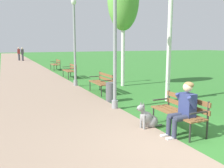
{
  "coord_description": "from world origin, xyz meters",
  "views": [
    {
      "loc": [
        -3.42,
        -3.59,
        2.08
      ],
      "look_at": [
        -0.51,
        2.91,
        0.9
      ],
      "focal_mm": 39.01,
      "sensor_mm": 36.0,
      "label": 1
    }
  ],
  "objects_px": {
    "person_seated_on_near_bench": "(184,107)",
    "litter_bin": "(111,92)",
    "lamp_post_mid": "(75,42)",
    "park_bench_near": "(180,110)",
    "lamp_post_near": "(115,38)",
    "park_bench_far": "(70,70)",
    "pedestrian_further_distant": "(22,54)",
    "dog_grey": "(148,119)",
    "pedestrian_distant": "(19,54)",
    "park_bench_furthest": "(56,64)",
    "park_bench_mid": "(102,81)"
  },
  "relations": [
    {
      "from": "park_bench_furthest",
      "to": "pedestrian_further_distant",
      "type": "relative_size",
      "value": 0.91
    },
    {
      "from": "person_seated_on_near_bench",
      "to": "dog_grey",
      "type": "relative_size",
      "value": 1.5
    },
    {
      "from": "park_bench_near",
      "to": "park_bench_far",
      "type": "distance_m",
      "value": 10.11
    },
    {
      "from": "park_bench_near",
      "to": "lamp_post_mid",
      "type": "height_order",
      "value": "lamp_post_mid"
    },
    {
      "from": "park_bench_near",
      "to": "park_bench_furthest",
      "type": "xyz_separation_m",
      "value": [
        0.04,
        15.08,
        0.0
      ]
    },
    {
      "from": "dog_grey",
      "to": "lamp_post_near",
      "type": "distance_m",
      "value": 2.8
    },
    {
      "from": "park_bench_mid",
      "to": "pedestrian_further_distant",
      "type": "height_order",
      "value": "pedestrian_further_distant"
    },
    {
      "from": "park_bench_near",
      "to": "park_bench_furthest",
      "type": "relative_size",
      "value": 1.0
    },
    {
      "from": "park_bench_furthest",
      "to": "dog_grey",
      "type": "height_order",
      "value": "park_bench_furthest"
    },
    {
      "from": "park_bench_mid",
      "to": "park_bench_furthest",
      "type": "distance_m",
      "value": 10.08
    },
    {
      "from": "person_seated_on_near_bench",
      "to": "park_bench_mid",
      "type": "bearing_deg",
      "value": 88.14
    },
    {
      "from": "dog_grey",
      "to": "park_bench_near",
      "type": "bearing_deg",
      "value": -31.99
    },
    {
      "from": "dog_grey",
      "to": "litter_bin",
      "type": "bearing_deg",
      "value": 83.94
    },
    {
      "from": "park_bench_far",
      "to": "lamp_post_mid",
      "type": "height_order",
      "value": "lamp_post_mid"
    },
    {
      "from": "lamp_post_mid",
      "to": "pedestrian_further_distant",
      "type": "bearing_deg",
      "value": 92.84
    },
    {
      "from": "park_bench_far",
      "to": "person_seated_on_near_bench",
      "type": "bearing_deg",
      "value": -90.74
    },
    {
      "from": "person_seated_on_near_bench",
      "to": "lamp_post_near",
      "type": "relative_size",
      "value": 0.29
    },
    {
      "from": "park_bench_far",
      "to": "pedestrian_further_distant",
      "type": "bearing_deg",
      "value": 95.23
    },
    {
      "from": "lamp_post_mid",
      "to": "park_bench_near",
      "type": "bearing_deg",
      "value": -84.96
    },
    {
      "from": "park_bench_far",
      "to": "pedestrian_further_distant",
      "type": "relative_size",
      "value": 0.91
    },
    {
      "from": "person_seated_on_near_bench",
      "to": "litter_bin",
      "type": "bearing_deg",
      "value": 91.78
    },
    {
      "from": "park_bench_near",
      "to": "person_seated_on_near_bench",
      "type": "xyz_separation_m",
      "value": [
        -0.21,
        -0.35,
        0.17
      ]
    },
    {
      "from": "dog_grey",
      "to": "litter_bin",
      "type": "distance_m",
      "value": 3.02
    },
    {
      "from": "lamp_post_near",
      "to": "park_bench_far",
      "type": "bearing_deg",
      "value": 85.83
    },
    {
      "from": "park_bench_near",
      "to": "park_bench_far",
      "type": "xyz_separation_m",
      "value": [
        -0.07,
        10.11,
        0.0
      ]
    },
    {
      "from": "litter_bin",
      "to": "pedestrian_further_distant",
      "type": "distance_m",
      "value": 23.51
    },
    {
      "from": "park_bench_near",
      "to": "lamp_post_near",
      "type": "relative_size",
      "value": 0.35
    },
    {
      "from": "pedestrian_distant",
      "to": "park_bench_mid",
      "type": "bearing_deg",
      "value": -85.17
    },
    {
      "from": "lamp_post_near",
      "to": "pedestrian_distant",
      "type": "xyz_separation_m",
      "value": [
        -1.32,
        25.4,
        -1.4
      ]
    },
    {
      "from": "dog_grey",
      "to": "lamp_post_near",
      "type": "bearing_deg",
      "value": 89.79
    },
    {
      "from": "pedestrian_distant",
      "to": "pedestrian_further_distant",
      "type": "distance_m",
      "value": 0.98
    },
    {
      "from": "park_bench_far",
      "to": "person_seated_on_near_bench",
      "type": "relative_size",
      "value": 1.2
    },
    {
      "from": "person_seated_on_near_bench",
      "to": "lamp_post_mid",
      "type": "bearing_deg",
      "value": 93.2
    },
    {
      "from": "park_bench_mid",
      "to": "park_bench_far",
      "type": "bearing_deg",
      "value": 90.43
    },
    {
      "from": "pedestrian_further_distant",
      "to": "park_bench_furthest",
      "type": "bearing_deg",
      "value": -82.04
    },
    {
      "from": "person_seated_on_near_bench",
      "to": "pedestrian_distant",
      "type": "xyz_separation_m",
      "value": [
        -1.75,
        28.13,
        0.16
      ]
    },
    {
      "from": "park_bench_furthest",
      "to": "pedestrian_distant",
      "type": "height_order",
      "value": "pedestrian_distant"
    },
    {
      "from": "park_bench_furthest",
      "to": "lamp_post_near",
      "type": "relative_size",
      "value": 0.35
    },
    {
      "from": "park_bench_near",
      "to": "person_seated_on_near_bench",
      "type": "height_order",
      "value": "person_seated_on_near_bench"
    },
    {
      "from": "dog_grey",
      "to": "lamp_post_mid",
      "type": "height_order",
      "value": "lamp_post_mid"
    },
    {
      "from": "park_bench_near",
      "to": "lamp_post_mid",
      "type": "relative_size",
      "value": 0.36
    },
    {
      "from": "person_seated_on_near_bench",
      "to": "litter_bin",
      "type": "distance_m",
      "value": 3.77
    },
    {
      "from": "lamp_post_near",
      "to": "person_seated_on_near_bench",
      "type": "bearing_deg",
      "value": -81.08
    },
    {
      "from": "pedestrian_further_distant",
      "to": "park_bench_far",
      "type": "bearing_deg",
      "value": -84.77
    },
    {
      "from": "park_bench_furthest",
      "to": "pedestrian_further_distant",
      "type": "height_order",
      "value": "pedestrian_further_distant"
    },
    {
      "from": "dog_grey",
      "to": "pedestrian_distant",
      "type": "bearing_deg",
      "value": 92.75
    },
    {
      "from": "park_bench_furthest",
      "to": "park_bench_far",
      "type": "bearing_deg",
      "value": -91.34
    },
    {
      "from": "park_bench_far",
      "to": "dog_grey",
      "type": "height_order",
      "value": "park_bench_far"
    },
    {
      "from": "park_bench_far",
      "to": "pedestrian_distant",
      "type": "bearing_deg",
      "value": 96.09
    },
    {
      "from": "park_bench_mid",
      "to": "pedestrian_distant",
      "type": "bearing_deg",
      "value": 94.83
    }
  ]
}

